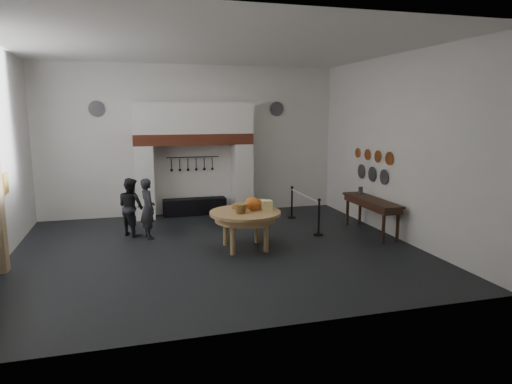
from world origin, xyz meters
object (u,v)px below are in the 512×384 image
object	(u,v)px
iron_range	(195,207)
work_table	(245,213)
visitor_near	(148,209)
barrier_post_near	(319,218)
barrier_post_far	(292,203)
visitor_far	(131,207)
side_table	(372,200)

from	to	relation	value
iron_range	work_table	world-z (taller)	work_table
visitor_near	barrier_post_near	xyz separation A→B (m)	(4.19, -0.89, -0.30)
barrier_post_near	barrier_post_far	distance (m)	2.00
work_table	visitor_far	size ratio (longest dim) A/B	1.10
visitor_far	side_table	world-z (taller)	visitor_far
iron_range	visitor_far	distance (m)	2.73
barrier_post_near	side_table	bearing A→B (deg)	-6.41
visitor_far	barrier_post_near	bearing A→B (deg)	-144.25
barrier_post_near	barrier_post_far	size ratio (longest dim) A/B	1.00
side_table	visitor_near	bearing A→B (deg)	169.36
visitor_near	visitor_far	xyz separation A→B (m)	(-0.40, 0.40, -0.01)
work_table	visitor_near	xyz separation A→B (m)	(-2.11, 1.50, -0.09)
visitor_near	barrier_post_near	distance (m)	4.30
iron_range	visitor_near	xyz separation A→B (m)	(-1.48, -2.32, 0.50)
iron_range	barrier_post_near	distance (m)	4.21
work_table	visitor_near	bearing A→B (deg)	144.49
visitor_near	visitor_far	distance (m)	0.57
side_table	barrier_post_far	distance (m)	2.60
work_table	side_table	bearing A→B (deg)	7.46
iron_range	barrier_post_far	world-z (taller)	barrier_post_far
iron_range	work_table	xyz separation A→B (m)	(0.63, -3.82, 0.59)
iron_range	visitor_far	xyz separation A→B (m)	(-1.88, -1.92, 0.49)
visitor_far	barrier_post_near	distance (m)	4.78
visitor_far	barrier_post_far	bearing A→B (deg)	-119.77
visitor_near	barrier_post_near	world-z (taller)	visitor_near
iron_range	visitor_near	bearing A→B (deg)	-122.54
work_table	barrier_post_far	bearing A→B (deg)	51.37
iron_range	work_table	size ratio (longest dim) A/B	1.17
visitor_far	barrier_post_near	world-z (taller)	visitor_far
visitor_near	barrier_post_near	bearing A→B (deg)	-117.97
visitor_near	visitor_far	bearing A→B (deg)	29.04
work_table	barrier_post_far	distance (m)	3.36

